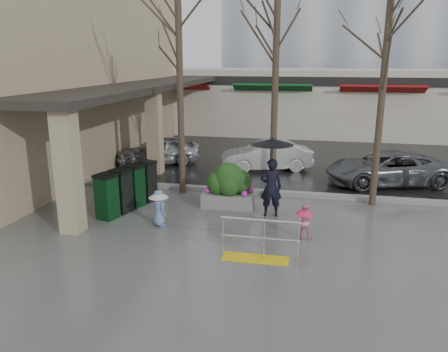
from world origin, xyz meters
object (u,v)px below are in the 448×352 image
at_px(car_c, 387,168).
at_px(woman, 271,171).
at_px(handrail, 258,245).
at_px(child_pink, 304,219).
at_px(tree_midwest, 277,39).
at_px(car_b, 266,156).
at_px(news_boxes, 128,188).
at_px(child_blue, 159,205).
at_px(planter, 229,186).
at_px(tree_mideast, 386,51).
at_px(car_a, 157,151).
at_px(tree_west, 179,45).

bearing_deg(car_c, woman, -58.16).
xyz_separation_m(handrail, woman, (-0.03, 3.06, 1.04)).
bearing_deg(child_pink, tree_midwest, -65.85).
bearing_deg(car_c, car_b, -121.09).
bearing_deg(news_boxes, handrail, -15.17).
bearing_deg(child_blue, planter, -86.81).
relative_size(tree_mideast, car_a, 1.76).
distance_m(handrail, tree_west, 7.52).
distance_m(woman, car_c, 5.95).
bearing_deg(tree_west, child_blue, -84.75).
height_order(tree_midwest, woman, tree_midwest).
xyz_separation_m(tree_west, child_blue, (0.29, -3.20, -4.46)).
height_order(handrail, tree_mideast, tree_mideast).
xyz_separation_m(handrail, car_a, (-5.75, 8.74, 0.25)).
bearing_deg(news_boxes, tree_midwest, 41.33).
bearing_deg(child_blue, car_c, -98.49).
bearing_deg(woman, child_pink, 112.55).
distance_m(handrail, tree_mideast, 7.28).
relative_size(news_boxes, car_b, 0.66).
bearing_deg(tree_west, tree_mideast, 0.00).
bearing_deg(tree_midwest, tree_west, -180.00).
distance_m(planter, car_b, 5.11).
relative_size(handrail, car_b, 0.50).
height_order(tree_mideast, child_blue, tree_mideast).
height_order(handrail, child_pink, handrail).
relative_size(planter, news_boxes, 0.68).
bearing_deg(car_a, planter, 10.83).
xyz_separation_m(tree_west, car_b, (2.55, 3.92, -4.45)).
bearing_deg(car_b, child_pink, -3.49).
relative_size(child_blue, car_b, 0.28).
xyz_separation_m(woman, car_a, (-5.72, 5.67, -0.79)).
bearing_deg(tree_west, tree_midwest, 0.00).
relative_size(tree_mideast, woman, 2.67).
distance_m(tree_midwest, child_blue, 6.32).
relative_size(handrail, tree_mideast, 0.29).
relative_size(handrail, news_boxes, 0.76).
xyz_separation_m(tree_midwest, planter, (-1.28, -1.16, -4.54)).
distance_m(woman, child_blue, 3.46).
height_order(tree_mideast, news_boxes, tree_mideast).
distance_m(woman, car_a, 8.10).
xyz_separation_m(car_a, car_c, (9.68, -1.30, 0.00)).
height_order(handrail, tree_midwest, tree_midwest).
xyz_separation_m(tree_mideast, planter, (-4.58, -1.16, -4.16)).
xyz_separation_m(car_a, car_b, (4.94, -0.02, 0.00)).
xyz_separation_m(handrail, news_boxes, (-4.52, 2.74, 0.31)).
relative_size(handrail, child_blue, 1.78).
distance_m(child_pink, news_boxes, 5.68).
distance_m(handrail, child_blue, 3.47).
relative_size(handrail, planter, 1.11).
distance_m(handrail, car_a, 10.46).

